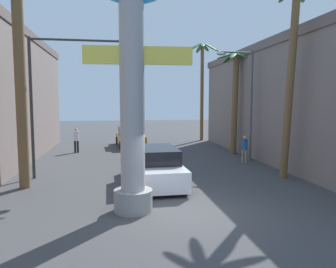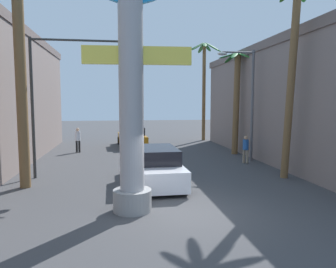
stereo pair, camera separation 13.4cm
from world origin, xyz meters
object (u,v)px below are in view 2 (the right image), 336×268
(palm_tree_near_right, at_px, (294,56))
(palm_tree_far_right, at_px, (204,76))
(neon_sign_pole, at_px, (131,59))
(palm_tree_mid_right, at_px, (236,94))
(car_far, at_px, (132,137))
(pedestrian_mid_right, at_px, (246,147))
(street_lamp, at_px, (247,94))
(palm_tree_near_left, at_px, (21,48))
(traffic_light_mast, at_px, (64,81))
(car_lead, at_px, (154,166))
(pedestrian_far_left, at_px, (78,138))

(palm_tree_near_right, bearing_deg, palm_tree_far_right, 89.67)
(neon_sign_pole, bearing_deg, palm_tree_mid_right, 55.38)
(car_far, distance_m, palm_tree_mid_right, 8.99)
(neon_sign_pole, relative_size, pedestrian_mid_right, 6.45)
(street_lamp, bearing_deg, car_far, 130.27)
(neon_sign_pole, xyz_separation_m, palm_tree_near_left, (-4.13, 3.38, 0.78))
(traffic_light_mast, height_order, pedestrian_mid_right, traffic_light_mast)
(palm_tree_near_left, bearing_deg, car_lead, 1.76)
(palm_tree_mid_right, height_order, pedestrian_far_left, palm_tree_mid_right)
(palm_tree_mid_right, bearing_deg, car_lead, -131.20)
(palm_tree_mid_right, distance_m, pedestrian_far_left, 11.33)
(palm_tree_near_right, xyz_separation_m, pedestrian_far_left, (-10.53, 9.68, -4.56))
(street_lamp, relative_size, palm_tree_near_left, 0.70)
(palm_tree_near_left, bearing_deg, neon_sign_pole, -39.28)
(street_lamp, height_order, car_far, street_lamp)
(car_far, relative_size, palm_tree_mid_right, 0.71)
(palm_tree_near_left, xyz_separation_m, palm_tree_far_right, (11.53, 15.61, 0.31))
(palm_tree_mid_right, bearing_deg, street_lamp, -97.88)
(traffic_light_mast, bearing_deg, car_lead, -24.11)
(street_lamp, relative_size, traffic_light_mast, 1.02)
(traffic_light_mast, xyz_separation_m, pedestrian_far_left, (-0.38, 7.74, -3.46))
(palm_tree_far_right, bearing_deg, street_lamp, -91.72)
(palm_tree_mid_right, bearing_deg, pedestrian_far_left, 168.03)
(pedestrian_far_left, bearing_deg, street_lamp, -25.97)
(car_far, xyz_separation_m, pedestrian_mid_right, (6.17, -8.23, 0.19))
(neon_sign_pole, height_order, car_lead, neon_sign_pole)
(street_lamp, height_order, traffic_light_mast, street_lamp)
(street_lamp, distance_m, traffic_light_mast, 10.29)
(neon_sign_pole, relative_size, palm_tree_near_right, 1.15)
(traffic_light_mast, relative_size, pedestrian_far_left, 3.73)
(palm_tree_near_right, relative_size, palm_tree_far_right, 1.00)
(palm_tree_near_right, xyz_separation_m, pedestrian_mid_right, (-0.49, 4.02, -4.64))
(pedestrian_mid_right, bearing_deg, car_far, 126.87)
(palm_tree_mid_right, bearing_deg, palm_tree_far_right, 90.37)
(car_lead, bearing_deg, car_far, 92.20)
(traffic_light_mast, height_order, pedestrian_far_left, traffic_light_mast)
(neon_sign_pole, distance_m, pedestrian_far_left, 13.98)
(car_far, distance_m, palm_tree_near_left, 14.01)
(palm_tree_far_right, relative_size, pedestrian_far_left, 5.18)
(traffic_light_mast, bearing_deg, street_lamp, 15.35)
(traffic_light_mast, xyz_separation_m, pedestrian_mid_right, (9.66, 2.08, -3.54))
(car_lead, bearing_deg, pedestrian_mid_right, 33.99)
(palm_tree_mid_right, height_order, palm_tree_far_right, palm_tree_far_right)
(neon_sign_pole, height_order, palm_tree_mid_right, neon_sign_pole)
(car_lead, bearing_deg, palm_tree_near_left, -178.24)
(palm_tree_near_left, bearing_deg, palm_tree_mid_right, 32.59)
(palm_tree_near_left, height_order, palm_tree_near_right, palm_tree_near_left)
(palm_tree_near_left, relative_size, pedestrian_far_left, 5.43)
(palm_tree_near_left, distance_m, palm_tree_near_right, 11.44)
(neon_sign_pole, xyz_separation_m, street_lamp, (7.06, 8.03, -0.88))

